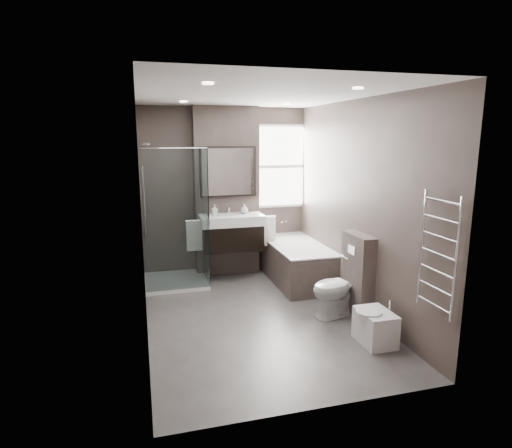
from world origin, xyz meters
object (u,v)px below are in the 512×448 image
object	(u,v)px
vanity	(232,232)
bidet	(375,326)
toilet	(339,287)
bathtub	(296,260)

from	to	relation	value
vanity	bidet	size ratio (longest dim) A/B	2.05
vanity	toilet	size ratio (longest dim) A/B	1.34
vanity	bidet	distance (m)	2.70
vanity	toilet	xyz separation A→B (m)	(0.97, -1.66, -0.39)
bathtub	bidet	size ratio (longest dim) A/B	3.45
bathtub	vanity	bearing A→B (deg)	160.63
vanity	bidet	xyz separation A→B (m)	(1.01, -2.44, -0.55)
bathtub	toilet	bearing A→B (deg)	-88.08
toilet	bidet	world-z (taller)	toilet
vanity	bidet	bearing A→B (deg)	-67.44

